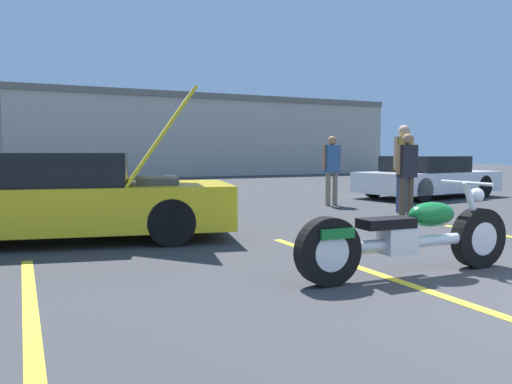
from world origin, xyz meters
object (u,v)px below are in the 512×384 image
at_px(spectator_midground, 404,160).
at_px(spectator_by_show_car, 332,164).
at_px(spectator_near_motorcycle, 407,168).
at_px(show_car_hood_open, 66,198).
at_px(motorcycle, 409,237).
at_px(parked_car_right_row, 427,178).

bearing_deg(spectator_midground, spectator_by_show_car, 108.40).
bearing_deg(spectator_midground, spectator_near_motorcycle, -127.68).
bearing_deg(spectator_near_motorcycle, spectator_midground, 52.32).
xyz_separation_m(show_car_hood_open, spectator_near_motorcycle, (6.19, -0.20, 0.35)).
bearing_deg(motorcycle, parked_car_right_row, 46.67).
distance_m(motorcycle, show_car_hood_open, 4.81).
relative_size(motorcycle, spectator_midground, 1.41).
bearing_deg(spectator_midground, parked_car_right_row, 38.61).
bearing_deg(spectator_by_show_car, spectator_midground, -71.60).
height_order(motorcycle, spectator_midground, spectator_midground).
distance_m(show_car_hood_open, spectator_near_motorcycle, 6.20).
xyz_separation_m(motorcycle, spectator_near_motorcycle, (3.16, 3.54, 0.57)).
xyz_separation_m(motorcycle, spectator_by_show_car, (3.15, 6.08, 0.59)).
relative_size(show_car_hood_open, parked_car_right_row, 1.14).
xyz_separation_m(show_car_hood_open, parked_car_right_row, (9.85, 3.01, -0.06)).
xyz_separation_m(parked_car_right_row, spectator_by_show_car, (-3.68, -0.66, 0.43)).
relative_size(parked_car_right_row, spectator_midground, 2.38).
bearing_deg(motorcycle, show_car_hood_open, 130.93).
relative_size(motorcycle, parked_car_right_row, 0.59).
relative_size(spectator_near_motorcycle, spectator_by_show_car, 0.98).
height_order(parked_car_right_row, spectator_midground, spectator_midground).
distance_m(parked_car_right_row, spectator_midground, 3.98).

